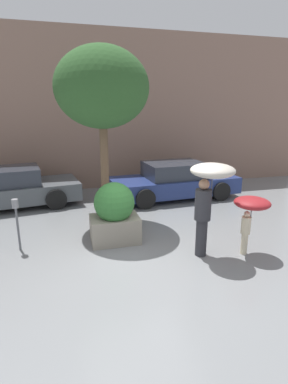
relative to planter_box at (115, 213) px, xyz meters
name	(u,v)px	position (x,y,z in m)	size (l,w,h in m)	color
ground_plane	(139,261)	(0.32, -1.12, -0.72)	(40.00, 40.00, 0.00)	slate
building_facade	(99,112)	(0.32, 5.38, 2.28)	(18.00, 0.30, 6.00)	#8C6B5B
planter_box	(115,213)	(0.00, 0.00, 0.00)	(1.15, 0.96, 1.46)	gray
person_adult	(209,187)	(1.80, -1.22, 0.83)	(0.92, 0.92, 2.05)	#2D2D33
person_child	(251,208)	(2.73, -1.39, 0.36)	(0.77, 0.77, 1.30)	beige
parked_car_near	(174,181)	(2.66, 3.19, -0.12)	(4.64, 2.26, 1.28)	navy
parked_car_far	(8,189)	(-2.94, 3.53, -0.12)	(4.71, 2.54, 1.28)	#4C5156
street_tree	(102,89)	(-0.03, 1.34, 2.88)	(2.41, 2.41, 4.65)	brown
parking_meter	(16,214)	(-2.18, 0.07, 0.15)	(0.14, 0.14, 1.21)	#595B60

